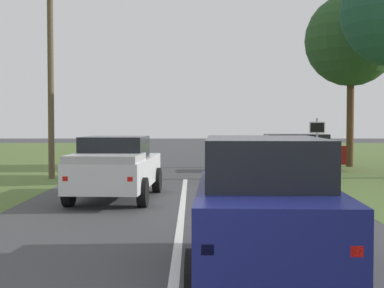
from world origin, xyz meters
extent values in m
plane|color=#424244|center=(0.00, 9.67, 0.00)|extent=(120.00, 120.00, 0.00)
cube|color=navy|center=(1.34, 3.25, 0.86)|extent=(2.16, 4.71, 1.00)
cube|color=black|center=(1.35, 3.48, 1.71)|extent=(1.85, 2.94, 0.69)
cube|color=red|center=(0.43, 1.01, 0.91)|extent=(0.14, 0.07, 0.12)
cube|color=red|center=(2.03, 0.93, 0.91)|extent=(0.14, 0.07, 0.12)
cylinder|color=black|center=(0.43, 4.73, 0.36)|extent=(0.27, 0.73, 0.72)
cylinder|color=black|center=(2.38, 4.63, 0.36)|extent=(0.27, 0.73, 0.72)
cylinder|color=black|center=(0.30, 1.86, 0.36)|extent=(0.27, 0.73, 0.72)
cylinder|color=black|center=(2.24, 1.77, 0.36)|extent=(0.27, 0.73, 0.72)
cube|color=silver|center=(-1.97, 11.67, 0.81)|extent=(2.30, 5.22, 0.82)
cube|color=black|center=(-1.98, 11.42, 1.54)|extent=(1.88, 2.04, 0.64)
cube|color=#B8B8B8|center=(-2.06, 10.09, 1.32)|extent=(2.02, 2.05, 0.20)
cube|color=red|center=(-2.94, 9.20, 0.85)|extent=(0.14, 0.07, 0.12)
cube|color=red|center=(-1.29, 9.10, 0.85)|extent=(0.14, 0.07, 0.12)
cylinder|color=black|center=(-2.88, 13.32, 0.40)|extent=(0.29, 0.81, 0.80)
cylinder|color=black|center=(-0.87, 13.20, 0.40)|extent=(0.29, 0.81, 0.80)
cylinder|color=black|center=(-3.06, 10.15, 0.40)|extent=(0.29, 0.81, 0.80)
cylinder|color=black|center=(-1.05, 10.03, 0.40)|extent=(0.29, 0.81, 0.80)
cylinder|color=brown|center=(-5.35, 17.56, 4.49)|extent=(0.24, 0.24, 8.97)
cylinder|color=gray|center=(4.96, 16.30, 1.21)|extent=(0.08, 0.08, 2.41)
cube|color=white|center=(4.96, 16.27, 2.06)|extent=(0.60, 0.03, 0.44)
cube|color=black|center=(4.96, 16.25, 2.06)|extent=(0.52, 0.01, 0.36)
cube|color=maroon|center=(4.85, 21.21, 0.76)|extent=(4.68, 1.94, 0.84)
cube|color=black|center=(5.08, 21.22, 1.44)|extent=(2.82, 1.68, 0.52)
cube|color=red|center=(2.54, 21.91, 0.80)|extent=(0.06, 0.14, 0.12)
cube|color=red|center=(2.58, 20.41, 0.80)|extent=(0.06, 0.14, 0.12)
cylinder|color=black|center=(6.26, 22.16, 0.34)|extent=(0.69, 0.24, 0.68)
cylinder|color=black|center=(6.30, 20.33, 0.34)|extent=(0.69, 0.24, 0.68)
cylinder|color=black|center=(3.39, 22.09, 0.34)|extent=(0.69, 0.24, 0.68)
cylinder|color=black|center=(3.43, 20.26, 0.34)|extent=(0.69, 0.24, 0.68)
cylinder|color=#4C351E|center=(8.23, 23.59, 2.31)|extent=(0.36, 0.36, 4.63)
sphere|color=#264922|center=(8.23, 23.59, 6.35)|extent=(4.60, 4.60, 4.60)
camera|label=1|loc=(0.26, -5.14, 2.31)|focal=53.40mm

